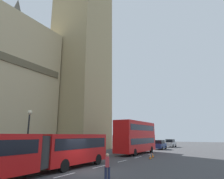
% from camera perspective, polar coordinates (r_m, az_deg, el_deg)
% --- Properties ---
extents(ground_plane, '(160.00, 160.00, 0.00)m').
position_cam_1_polar(ground_plane, '(17.48, -8.41, -22.15)').
color(ground_plane, '#424244').
extents(lane_centre_marking, '(34.40, 0.16, 0.01)m').
position_cam_1_polar(lane_centre_marking, '(17.65, -7.94, -22.06)').
color(lane_centre_marking, silver).
rests_on(lane_centre_marking, ground_plane).
extents(articulated_bus, '(16.15, 2.54, 2.90)m').
position_cam_1_polar(articulated_bus, '(16.31, -21.35, -15.92)').
color(articulated_bus, red).
rests_on(articulated_bus, ground_plane).
extents(double_decker_bus, '(10.98, 2.54, 4.90)m').
position_cam_1_polar(double_decker_bus, '(32.31, 7.04, -13.10)').
color(double_decker_bus, red).
rests_on(double_decker_bus, ground_plane).
extents(sedan_lead, '(4.40, 1.86, 1.85)m').
position_cam_1_polar(sedan_lead, '(43.23, 13.55, -15.18)').
color(sedan_lead, navy).
rests_on(sedan_lead, ground_plane).
extents(sedan_trailing, '(4.40, 1.86, 1.85)m').
position_cam_1_polar(sedan_trailing, '(51.84, 16.50, -14.59)').
color(sedan_trailing, '#B7B7BC').
rests_on(sedan_trailing, ground_plane).
extents(traffic_cone_west, '(0.36, 0.36, 0.58)m').
position_cam_1_polar(traffic_cone_west, '(25.80, 10.95, -18.41)').
color(traffic_cone_west, black).
rests_on(traffic_cone_west, ground_plane).
extents(traffic_cone_middle, '(0.36, 0.36, 0.58)m').
position_cam_1_polar(traffic_cone_middle, '(27.58, 11.64, -18.02)').
color(traffic_cone_middle, black).
rests_on(traffic_cone_middle, ground_plane).
extents(street_lamp, '(0.44, 0.44, 5.27)m').
position_cam_1_polar(street_lamp, '(21.53, -23.02, -11.36)').
color(street_lamp, black).
rests_on(street_lamp, ground_plane).
extents(pedestrian_near_cones, '(0.47, 0.40, 1.69)m').
position_cam_1_polar(pedestrian_near_cones, '(13.46, -1.35, -21.14)').
color(pedestrian_near_cones, '#262D4C').
rests_on(pedestrian_near_cones, ground_plane).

